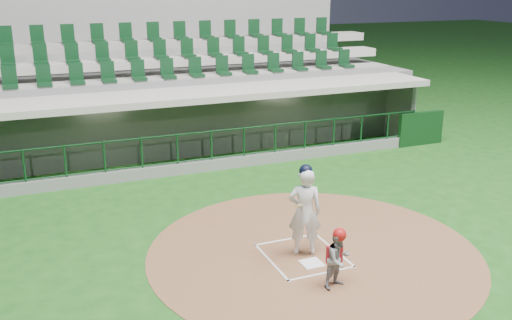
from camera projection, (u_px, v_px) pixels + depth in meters
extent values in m
plane|color=#164814|center=(297.00, 250.00, 12.44)|extent=(120.00, 120.00, 0.00)
cylinder|color=brown|center=(313.00, 251.00, 12.37)|extent=(7.20, 7.20, 0.01)
cube|color=white|center=(312.00, 263.00, 11.81)|extent=(0.43, 0.43, 0.02)
cube|color=silver|center=(271.00, 262.00, 11.90)|extent=(0.05, 1.80, 0.01)
cube|color=white|center=(334.00, 249.00, 12.44)|extent=(0.05, 1.80, 0.01)
cube|color=white|center=(286.00, 239.00, 12.92)|extent=(1.55, 0.05, 0.01)
cube|color=silver|center=(322.00, 273.00, 11.42)|extent=(1.55, 0.05, 0.01)
cube|color=slate|center=(198.00, 172.00, 19.22)|extent=(15.00, 3.00, 0.10)
cube|color=slate|center=(184.00, 122.00, 20.21)|extent=(15.00, 0.20, 2.70)
cube|color=#ABA497|center=(185.00, 115.00, 20.03)|extent=(13.50, 0.04, 0.90)
cube|color=gray|center=(388.00, 113.00, 21.52)|extent=(0.20, 3.00, 2.70)
cube|color=#A59F95|center=(198.00, 90.00, 18.15)|extent=(15.40, 3.50, 0.20)
cube|color=slate|center=(212.00, 166.00, 17.64)|extent=(15.00, 0.15, 0.40)
cube|color=black|center=(211.00, 116.00, 17.17)|extent=(15.00, 0.01, 0.95)
cube|color=brown|center=(189.00, 156.00, 20.07)|extent=(12.75, 0.40, 0.45)
cube|color=white|center=(101.00, 100.00, 17.32)|extent=(1.30, 0.35, 0.04)
cube|color=white|center=(280.00, 86.00, 19.49)|extent=(1.30, 0.35, 0.04)
cube|color=black|center=(421.00, 128.00, 20.29)|extent=(1.80, 0.18, 1.20)
imported|color=#A21115|center=(31.00, 162.00, 17.60)|extent=(1.05, 0.68, 1.53)
imported|color=#A11811|center=(170.00, 145.00, 19.35)|extent=(0.92, 0.39, 1.57)
imported|color=#A31D11|center=(202.00, 137.00, 20.00)|extent=(0.87, 0.58, 1.77)
imported|color=maroon|center=(292.00, 131.00, 21.10)|extent=(1.53, 0.60, 1.61)
cube|color=slate|center=(172.00, 104.00, 21.58)|extent=(17.00, 6.50, 2.50)
cube|color=gray|center=(181.00, 80.00, 19.91)|extent=(16.60, 0.95, 0.30)
cube|color=#A6A196|center=(174.00, 61.00, 20.59)|extent=(16.60, 0.95, 0.30)
cube|color=gray|center=(167.00, 43.00, 21.26)|extent=(16.60, 0.95, 0.30)
cube|color=gray|center=(151.00, 57.00, 24.13)|extent=(17.00, 0.25, 5.05)
imported|color=silver|center=(305.00, 212.00, 11.98)|extent=(0.83, 0.69, 1.93)
sphere|color=black|center=(306.00, 171.00, 11.71)|extent=(0.28, 0.28, 0.28)
cylinder|color=#A07949|center=(300.00, 206.00, 11.59)|extent=(0.58, 0.79, 0.39)
imported|color=gray|center=(338.00, 260.00, 10.79)|extent=(0.64, 0.56, 1.13)
sphere|color=#AD1412|center=(340.00, 235.00, 10.63)|extent=(0.26, 0.26, 0.26)
cube|color=#AC121E|center=(334.00, 254.00, 10.91)|extent=(0.32, 0.10, 0.35)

